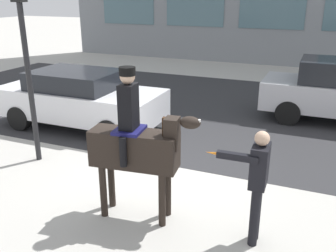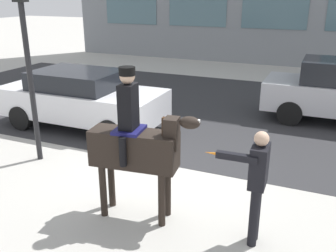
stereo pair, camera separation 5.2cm
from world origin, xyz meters
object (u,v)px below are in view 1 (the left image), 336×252
(pedestrian_bystander, at_px, (257,179))
(traffic_light, at_px, (23,34))
(mounted_horse_lead, at_px, (136,145))
(street_car_near_lane, at_px, (80,98))

(pedestrian_bystander, bearing_deg, traffic_light, -13.75)
(mounted_horse_lead, height_order, street_car_near_lane, mounted_horse_lead)
(street_car_near_lane, bearing_deg, pedestrian_bystander, -31.54)
(mounted_horse_lead, bearing_deg, street_car_near_lane, 129.47)
(pedestrian_bystander, xyz_separation_m, street_car_near_lane, (-5.15, 3.16, -0.22))
(street_car_near_lane, xyz_separation_m, traffic_light, (0.37, -2.11, 1.86))
(pedestrian_bystander, xyz_separation_m, traffic_light, (-4.78, 1.05, 1.65))
(street_car_near_lane, bearing_deg, mounted_horse_lead, -43.89)
(mounted_horse_lead, relative_size, pedestrian_bystander, 1.42)
(street_car_near_lane, relative_size, traffic_light, 1.10)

